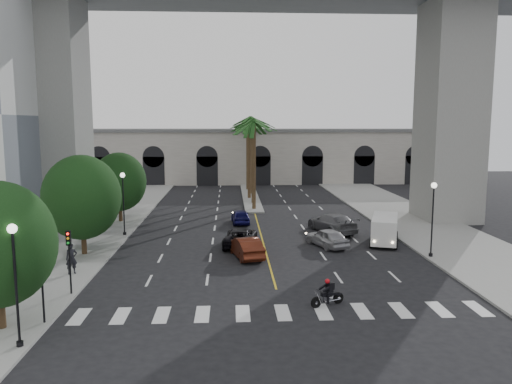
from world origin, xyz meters
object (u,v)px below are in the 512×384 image
traffic_signal_far (69,251)px  cargo_van (385,229)px  pedestrian_a (72,259)px  lamp_post_right (433,213)px  traffic_signal_near (42,273)px  car_c (241,237)px  car_b (246,247)px  motorcycle_rider (328,293)px  car_d (332,223)px  pedestrian_b (17,271)px  lamp_post_left_far (123,198)px  car_e (241,216)px  car_a (327,237)px  lamp_post_left_near (15,275)px

traffic_signal_far → cargo_van: 23.53m
pedestrian_a → lamp_post_right: bearing=-24.4°
lamp_post_right → traffic_signal_near: lamp_post_right is taller
traffic_signal_near → car_c: (9.50, 14.79, -1.81)m
cargo_van → car_b: bearing=-143.4°
motorcycle_rider → car_d: car_d is taller
traffic_signal_far → motorcycle_rider: 14.05m
traffic_signal_near → cargo_van: size_ratio=0.68×
traffic_signal_far → pedestrian_b: 4.04m
lamp_post_left_far → pedestrian_a: lamp_post_left_far is taller
car_e → pedestrian_b: pedestrian_b is taller
motorcycle_rider → car_a: 12.57m
traffic_signal_near → car_d: size_ratio=0.64×
car_c → car_d: (8.01, 4.41, 0.13)m
pedestrian_a → car_e: bearing=24.5°
car_d → cargo_van: cargo_van is taller
traffic_signal_near → traffic_signal_far: size_ratio=1.00×
lamp_post_left_near → car_a: 23.40m
traffic_signal_far → pedestrian_b: (-3.46, 1.46, -1.50)m
car_b → car_e: 12.01m
traffic_signal_far → cargo_van: (20.79, 10.95, -1.32)m
car_e → pedestrian_a: size_ratio=2.06×
traffic_signal_far → lamp_post_left_far: bearing=90.4°
traffic_signal_near → car_c: size_ratio=0.72×
traffic_signal_near → car_a: bearing=41.4°
lamp_post_left_near → motorcycle_rider: bearing=17.4°
motorcycle_rider → car_c: 13.63m
lamp_post_left_far → traffic_signal_near: lamp_post_left_far is taller
lamp_post_right → car_e: 18.55m
lamp_post_right → pedestrian_b: 26.73m
lamp_post_left_near → traffic_signal_far: lamp_post_left_near is taller
lamp_post_left_far → cargo_van: size_ratio=1.00×
lamp_post_left_near → pedestrian_b: 8.92m
motorcycle_rider → car_b: 10.40m
car_b → car_e: (-0.12, 12.01, -0.06)m
traffic_signal_far → car_a: 19.14m
lamp_post_left_far → car_e: lamp_post_left_far is taller
lamp_post_right → car_c: bearing=162.0°
lamp_post_left_near → traffic_signal_near: bearing=87.7°
car_a → lamp_post_left_far: bearing=-35.9°
lamp_post_left_far → car_c: lamp_post_left_far is taller
car_a → car_c: (-6.61, 0.60, -0.01)m
motorcycle_rider → car_d: size_ratio=0.33×
car_d → car_e: car_d is taller
car_c → cargo_van: 11.30m
car_c → pedestrian_b: 15.97m
lamp_post_left_far → traffic_signal_near: size_ratio=1.47×
car_a → motorcycle_rider: bearing=58.3°
car_c → pedestrian_b: (-12.95, -9.33, 0.31)m
traffic_signal_far → pedestrian_a: (-1.08, 3.68, -1.40)m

